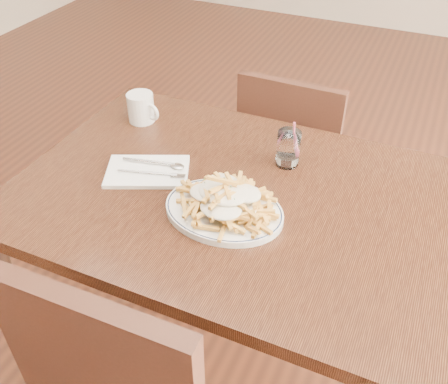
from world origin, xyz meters
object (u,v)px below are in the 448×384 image
at_px(loaded_fries, 224,196).
at_px(chair_far, 292,156).
at_px(table, 240,216).
at_px(water_glass, 288,150).
at_px(fries_plate, 224,211).
at_px(coffee_mug, 141,108).

bearing_deg(loaded_fries, chair_far, 92.39).
height_order(chair_far, loaded_fries, loaded_fries).
height_order(table, water_glass, water_glass).
height_order(fries_plate, loaded_fries, loaded_fries).
xyz_separation_m(fries_plate, water_glass, (0.07, 0.27, 0.04)).
distance_m(chair_far, coffee_mug, 0.66).
height_order(loaded_fries, water_glass, water_glass).
distance_m(chair_far, water_glass, 0.57).
xyz_separation_m(table, chair_far, (-0.04, 0.63, -0.20)).
xyz_separation_m(water_glass, coffee_mug, (-0.50, 0.04, 0.00)).
distance_m(table, loaded_fries, 0.17).
height_order(table, coffee_mug, coffee_mug).
relative_size(table, coffee_mug, 10.23).
distance_m(fries_plate, coffee_mug, 0.53).
distance_m(table, coffee_mug, 0.50).
relative_size(loaded_fries, coffee_mug, 2.11).
bearing_deg(chair_far, table, -86.57).
bearing_deg(water_glass, fries_plate, -105.43).
relative_size(chair_far, water_glass, 5.78).
height_order(table, fries_plate, fries_plate).
relative_size(chair_far, loaded_fries, 3.34).
relative_size(table, fries_plate, 3.31).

